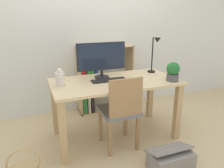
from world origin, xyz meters
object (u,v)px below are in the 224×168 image
Objects in this scene: vase at (60,78)px; chair at (121,110)px; keyboard at (109,80)px; potted_plant at (173,71)px; monitor at (101,58)px; bookshelf at (95,79)px; desk_lamp at (155,52)px; storage_box at (170,160)px.

chair is (0.58, -0.29, -0.34)m from vase.
potted_plant is (0.69, -0.26, 0.10)m from keyboard.
keyboard is 0.38m from chair.
monitor reaches higher than chair.
keyboard is 0.83m from bookshelf.
monitor is 1.29× the size of desk_lamp.
vase reaches higher than storage_box.
potted_plant is 1.27m from bookshelf.
keyboard is at bearing -0.98° from vase.
monitor is 1.34m from storage_box.
keyboard is 0.73m from desk_lamp.
monitor is 1.40× the size of storage_box.
storage_box is (0.35, -0.78, -0.63)m from keyboard.
bookshelf is (0.62, 0.79, -0.30)m from vase.
keyboard reaches higher than storage_box.
storage_box is (0.90, -0.79, -0.71)m from vase.
chair is at bearing -81.30° from monitor.
monitor is at bearing 102.67° from keyboard.
monitor is at bearing 105.18° from chair.
potted_plant reaches higher than keyboard.
desk_lamp reaches higher than chair.
potted_plant is (1.24, -0.27, 0.03)m from vase.
chair is (-0.65, -0.02, -0.36)m from potted_plant.
keyboard is at bearing -170.24° from desk_lamp.
desk_lamp is at bearing 93.60° from potted_plant.
vase is at bearing 159.91° from chair.
potted_plant is at bearing -12.28° from vase.
storage_box is at bearing -50.91° from chair.
potted_plant is at bearing 57.61° from storage_box.
storage_box is (0.32, -0.50, -0.37)m from chair.
vase is at bearing 179.02° from keyboard.
keyboard is 0.56m from vase.
monitor is at bearing 16.21° from vase.
potted_plant is 0.96m from storage_box.
vase is at bearing -128.12° from bookshelf.
desk_lamp reaches higher than vase.
potted_plant is at bearing -30.18° from monitor.
desk_lamp is at bearing 4.92° from vase.
bookshelf is at bearing 120.33° from potted_plant.
bookshelf is (0.03, 1.08, 0.04)m from chair.
desk_lamp is 0.92m from chair.
bookshelf is 1.66m from storage_box.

